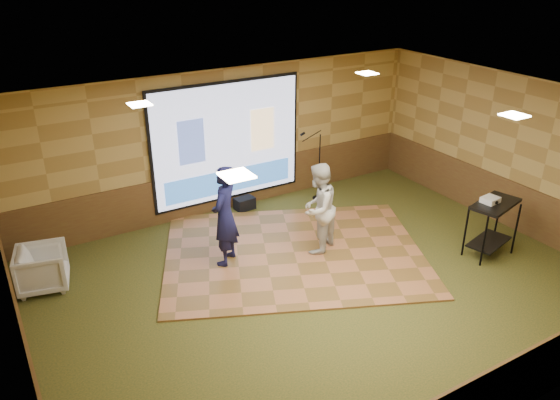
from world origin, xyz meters
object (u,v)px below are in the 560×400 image
banquet_chair (43,268)px  duffel_bag (245,203)px  projector_screen (228,143)px  projector (490,200)px  av_table (493,218)px  mic_stand (317,179)px  player_left (225,216)px  dance_floor (294,253)px  player_right (318,208)px

banquet_chair → duffel_bag: 4.33m
projector_screen → banquet_chair: (-3.97, -1.17, -1.12)m
projector → av_table: bearing=-43.9°
projector_screen → mic_stand: size_ratio=2.04×
player_left → duffel_bag: size_ratio=4.35×
player_left → projector: player_left is taller
dance_floor → player_right: 0.97m
player_right → av_table: player_right is taller
player_left → av_table: size_ratio=1.73×
projector_screen → player_right: 2.62m
projector_screen → mic_stand: bearing=-17.0°
player_left → duffel_bag: player_left is taller
projector_screen → player_left: 2.33m
projector → mic_stand: size_ratio=0.18×
dance_floor → av_table: av_table is taller
dance_floor → banquet_chair: size_ratio=5.90×
player_left → mic_stand: player_left is taller
mic_stand → player_right: bearing=-122.0°
av_table → mic_stand: size_ratio=0.64×
player_right → mic_stand: (1.28, 1.92, -0.38)m
banquet_chair → dance_floor: bearing=-93.5°
projector → banquet_chair: (-7.09, 2.94, -0.74)m
player_left → duffel_bag: (1.29, 1.81, -0.81)m
projector_screen → player_right: bearing=-77.0°
dance_floor → mic_stand: mic_stand is taller
player_left → projector: (4.17, -2.10, 0.16)m
projector_screen → player_left: projector_screen is taller
av_table → banquet_chair: (-7.18, 3.00, -0.39)m
dance_floor → mic_stand: (1.70, 1.79, 0.48)m
banquet_chair → duffel_bag: banquet_chair is taller
projector_screen → duffel_bag: projector_screen is taller
projector_screen → projector: size_ratio=11.20×
projector_screen → av_table: 5.31m
av_table → mic_stand: 3.86m
mic_stand → dance_floor: bearing=-131.8°
player_right → av_table: (2.63, -1.69, -0.13)m
mic_stand → banquet_chair: 5.86m
player_left → player_right: 1.69m
projector_screen → duffel_bag: (0.24, -0.20, -1.35)m
dance_floor → player_right: size_ratio=2.76×
dance_floor → projector: 3.61m
dance_floor → player_left: player_left is taller
player_right → mic_stand: size_ratio=1.04×
duffel_bag → av_table: bearing=-53.3°
av_table → dance_floor: bearing=149.2°
player_left → projector_screen: bearing=-160.7°
player_left → dance_floor: bearing=121.0°
av_table → projector: 0.36m
mic_stand → banquet_chair: mic_stand is taller
projector_screen → banquet_chair: size_ratio=4.20×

